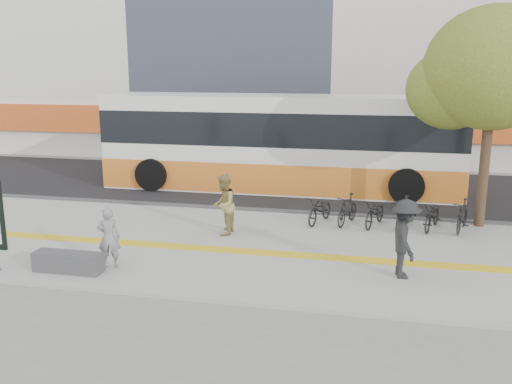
% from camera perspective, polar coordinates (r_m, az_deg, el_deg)
% --- Properties ---
extents(ground, '(120.00, 120.00, 0.00)m').
position_cam_1_polar(ground, '(13.34, -6.43, -7.55)').
color(ground, slate).
rests_on(ground, ground).
extents(sidewalk, '(40.00, 7.00, 0.08)m').
position_cam_1_polar(sidewalk, '(14.67, -4.57, -5.42)').
color(sidewalk, gray).
rests_on(sidewalk, ground).
extents(tactile_strip, '(40.00, 0.45, 0.01)m').
position_cam_1_polar(tactile_strip, '(14.21, -5.16, -5.86)').
color(tactile_strip, gold).
rests_on(tactile_strip, sidewalk).
extents(street, '(40.00, 8.00, 0.06)m').
position_cam_1_polar(street, '(21.71, 1.13, 0.68)').
color(street, black).
rests_on(street, ground).
extents(curb, '(40.00, 0.25, 0.14)m').
position_cam_1_polar(curb, '(17.90, -1.35, -1.87)').
color(curb, '#3B3B3D').
rests_on(curb, ground).
extents(bench, '(1.60, 0.45, 0.45)m').
position_cam_1_polar(bench, '(13.28, -18.93, -6.91)').
color(bench, '#3B3B3D').
rests_on(bench, sidewalk).
extents(street_tree, '(4.40, 3.80, 6.31)m').
position_cam_1_polar(street_tree, '(16.92, 23.29, 11.46)').
color(street_tree, '#322417').
rests_on(street_tree, sidewalk).
extents(bus, '(13.26, 3.14, 3.53)m').
position_cam_1_polar(bus, '(20.82, 2.48, 4.86)').
color(bus, silver).
rests_on(bus, street).
extents(bicycle_row, '(4.94, 1.64, 0.90)m').
position_cam_1_polar(bicycle_row, '(16.36, 13.57, -2.10)').
color(bicycle_row, black).
rests_on(bicycle_row, sidewalk).
extents(seated_woman, '(0.61, 0.49, 1.44)m').
position_cam_1_polar(seated_woman, '(13.13, -15.06, -4.57)').
color(seated_woman, black).
rests_on(seated_woman, sidewalk).
extents(pedestrian_tan, '(0.67, 0.85, 1.70)m').
position_cam_1_polar(pedestrian_tan, '(15.13, -3.38, -1.32)').
color(pedestrian_tan, olive).
rests_on(pedestrian_tan, sidewalk).
extents(pedestrian_dark, '(0.83, 1.23, 1.76)m').
position_cam_1_polar(pedestrian_dark, '(12.50, 15.22, -4.71)').
color(pedestrian_dark, black).
rests_on(pedestrian_dark, sidewalk).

